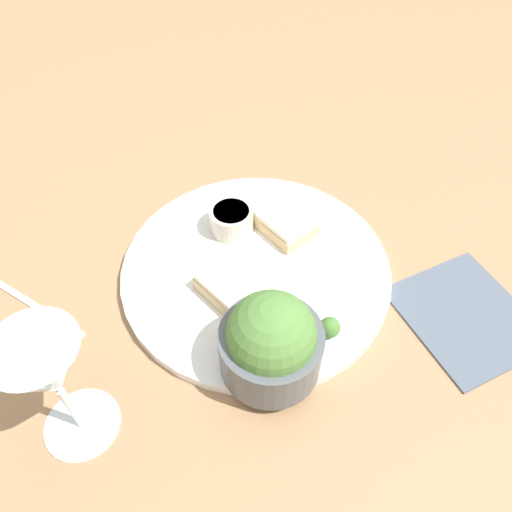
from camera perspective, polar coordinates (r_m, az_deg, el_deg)
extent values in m
plane|color=#93704C|center=(0.65, 0.00, -1.94)|extent=(4.00, 4.00, 0.00)
cylinder|color=white|center=(0.65, 0.00, -1.56)|extent=(0.34, 0.34, 0.01)
cylinder|color=#4C5156|center=(0.54, 1.68, -10.63)|extent=(0.11, 0.11, 0.06)
sphere|color=#4C7A38|center=(0.51, 1.75, -9.03)|extent=(0.09, 0.09, 0.09)
cylinder|color=beige|center=(0.67, -3.07, 4.06)|extent=(0.06, 0.06, 0.03)
cylinder|color=tan|center=(0.66, -3.11, 4.79)|extent=(0.05, 0.05, 0.01)
cube|color=#D1B27F|center=(0.68, 3.13, 3.78)|extent=(0.09, 0.08, 0.02)
cube|color=#F4E5C1|center=(0.67, 3.18, 4.56)|extent=(0.09, 0.07, 0.01)
cube|color=#D1B27F|center=(0.61, -2.49, -3.97)|extent=(0.10, 0.08, 0.02)
cube|color=#F4E5C1|center=(0.60, -2.54, -3.22)|extent=(0.09, 0.08, 0.01)
cylinder|color=silver|center=(0.58, -19.23, -17.65)|extent=(0.08, 0.08, 0.01)
cylinder|color=silver|center=(0.54, -20.33, -15.95)|extent=(0.01, 0.01, 0.07)
cone|color=silver|center=(0.48, -22.84, -11.96)|extent=(0.08, 0.08, 0.08)
sphere|color=#477533|center=(0.58, 8.43, -8.07)|extent=(0.02, 0.02, 0.02)
cube|color=#4C5666|center=(0.66, 22.92, -6.24)|extent=(0.16, 0.14, 0.01)
cube|color=silver|center=(0.68, -24.53, -4.78)|extent=(0.16, 0.10, 0.01)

